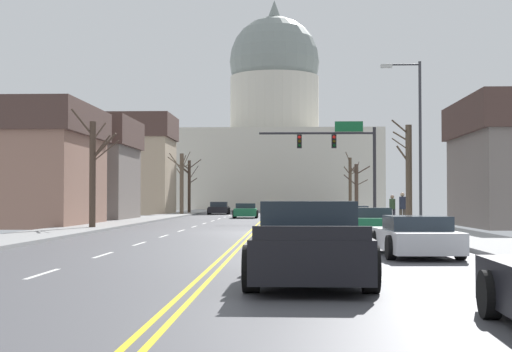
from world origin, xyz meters
The scene contains 22 objects.
ground centered at (0.00, 0.00, 0.02)m, with size 20.00×180.00×0.20m.
signal_gantry centered at (5.37, 16.24, 4.86)m, with size 7.91×0.41×6.65m.
street_lamp_right centered at (7.96, 2.40, 4.92)m, with size 1.98×0.24×8.17m.
capitol_building centered at (0.00, 71.26, 10.16)m, with size 28.77×19.21×29.78m.
sedan_near_00 centered at (1.62, 11.90, 0.58)m, with size 2.10×4.52×1.24m.
sedan_near_01 centered at (5.24, 6.45, 0.56)m, with size 1.96×4.70×1.18m.
sedan_near_02 centered at (5.43, -0.78, 0.55)m, with size 2.01×4.68×1.17m.
sedan_near_03 centered at (2.03, -7.35, 0.61)m, with size 2.02×4.66×1.28m.
sedan_near_04 centered at (5.16, -13.71, 0.53)m, with size 2.10×4.54×1.11m.
pickup_truck_near_05 centered at (2.05, -20.03, 0.69)m, with size 2.35×5.52×1.53m.
sedan_oncoming_00 centered at (-1.62, 25.57, 0.56)m, with size 2.06×4.29×1.17m.
sedan_oncoming_01 centered at (-4.98, 38.92, 0.57)m, with size 2.17×4.28×1.22m.
flank_building_00 centered at (-15.36, 37.10, 4.86)m, with size 12.27×7.44×9.57m.
flank_building_01 centered at (-15.88, 18.03, 3.66)m, with size 13.48×7.77×7.20m.
bare_tree_00 centered at (8.85, 9.99, 3.14)m, with size 1.32×1.29×6.02m.
bare_tree_01 centered at (-8.12, 40.34, 3.01)m, with size 2.42×2.31×5.38m.
bare_tree_02 centered at (8.83, 42.37, 2.78)m, with size 2.65×2.50×5.24m.
bare_tree_03 centered at (-7.98, 33.90, 3.06)m, with size 2.15×2.25×5.68m.
bare_tree_04 centered at (8.77, 49.19, 3.27)m, with size 1.71×1.17×6.58m.
bare_tree_05 centered at (-8.04, 2.59, 2.99)m, with size 2.44×2.13×5.89m.
pedestrian_00 centered at (7.67, 4.71, 1.11)m, with size 0.35×0.34×1.74m.
pedestrian_01 centered at (7.70, 8.60, 1.04)m, with size 0.35×0.34×1.63m.
Camera 1 is at (1.61, -34.47, 1.59)m, focal length 52.52 mm.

